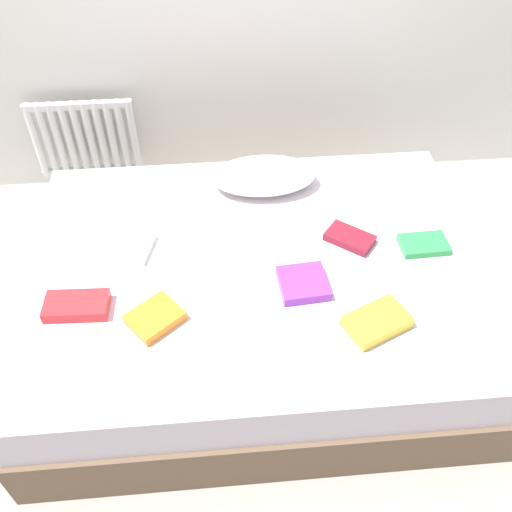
{
  "coord_description": "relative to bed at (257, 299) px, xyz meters",
  "views": [
    {
      "loc": [
        -0.15,
        -1.67,
        2.23
      ],
      "look_at": [
        0.0,
        0.05,
        0.48
      ],
      "focal_mm": 39.46,
      "sensor_mm": 36.0,
      "label": 1
    }
  ],
  "objects": [
    {
      "name": "textbook_yellow",
      "position": [
        0.43,
        -0.39,
        0.28
      ],
      "size": [
        0.28,
        0.24,
        0.05
      ],
      "primitive_type": "cube",
      "rotation": [
        0.0,
        0.0,
        0.42
      ],
      "color": "yellow",
      "rests_on": "bed"
    },
    {
      "name": "textbook_green",
      "position": [
        0.74,
        0.02,
        0.27
      ],
      "size": [
        0.21,
        0.14,
        0.03
      ],
      "primitive_type": "cube",
      "rotation": [
        0.0,
        0.0,
        0.03
      ],
      "color": "green",
      "rests_on": "bed"
    },
    {
      "name": "textbook_white",
      "position": [
        -0.56,
        0.13,
        0.27
      ],
      "size": [
        0.26,
        0.24,
        0.03
      ],
      "primitive_type": "cube",
      "rotation": [
        0.0,
        0.0,
        -0.26
      ],
      "color": "white",
      "rests_on": "bed"
    },
    {
      "name": "textbook_purple",
      "position": [
        0.17,
        -0.16,
        0.27
      ],
      "size": [
        0.21,
        0.2,
        0.04
      ],
      "primitive_type": "cube",
      "rotation": [
        0.0,
        0.0,
        0.08
      ],
      "color": "purple",
      "rests_on": "bed"
    },
    {
      "name": "pillow",
      "position": [
        0.08,
        0.51,
        0.32
      ],
      "size": [
        0.51,
        0.29,
        0.13
      ],
      "primitive_type": "ellipsoid",
      "color": "white",
      "rests_on": "bed"
    },
    {
      "name": "textbook_red",
      "position": [
        -0.73,
        -0.21,
        0.28
      ],
      "size": [
        0.25,
        0.15,
        0.05
      ],
      "primitive_type": "cube",
      "rotation": [
        0.0,
        0.0,
        -0.04
      ],
      "color": "red",
      "rests_on": "bed"
    },
    {
      "name": "radiator",
      "position": [
        -0.9,
        1.2,
        0.13
      ],
      "size": [
        0.6,
        0.04,
        0.48
      ],
      "color": "white",
      "rests_on": "ground"
    },
    {
      "name": "textbook_maroon",
      "position": [
        0.42,
        0.09,
        0.27
      ],
      "size": [
        0.24,
        0.22,
        0.04
      ],
      "primitive_type": "cube",
      "rotation": [
        0.0,
        0.0,
        -0.67
      ],
      "color": "maroon",
      "rests_on": "bed"
    },
    {
      "name": "textbook_orange",
      "position": [
        -0.42,
        -0.29,
        0.27
      ],
      "size": [
        0.25,
        0.24,
        0.04
      ],
      "primitive_type": "cube",
      "rotation": [
        0.0,
        0.0,
        0.68
      ],
      "color": "orange",
      "rests_on": "bed"
    },
    {
      "name": "bed",
      "position": [
        0.0,
        0.0,
        0.0
      ],
      "size": [
        2.0,
        1.5,
        0.5
      ],
      "color": "brown",
      "rests_on": "ground"
    },
    {
      "name": "ground_plane",
      "position": [
        0.0,
        0.0,
        -0.25
      ],
      "size": [
        8.0,
        8.0,
        0.0
      ],
      "primitive_type": "plane",
      "color": "#9E998E"
    }
  ]
}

